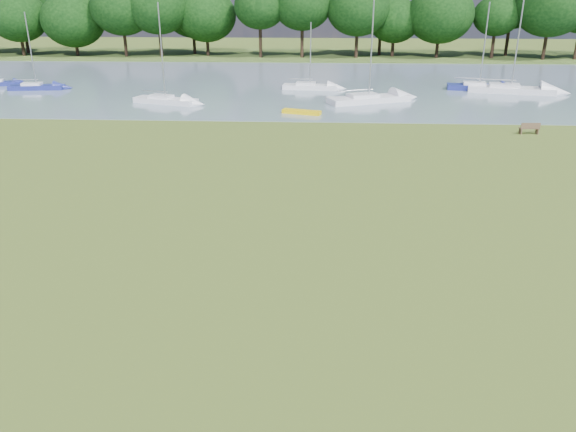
# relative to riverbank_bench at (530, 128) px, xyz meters

# --- Properties ---
(ground) EXTENTS (220.00, 220.00, 0.00)m
(ground) POSITION_rel_riverbank_bench_xyz_m (-15.83, -18.87, -0.44)
(ground) COLOR olive
(river) EXTENTS (220.00, 40.00, 0.10)m
(river) POSITION_rel_riverbank_bench_xyz_m (-15.83, 23.13, -0.44)
(river) COLOR slate
(river) RESTS_ON ground
(far_bank) EXTENTS (220.00, 20.00, 0.40)m
(far_bank) POSITION_rel_riverbank_bench_xyz_m (-15.83, 53.13, -0.44)
(far_bank) COLOR #4C6626
(far_bank) RESTS_ON ground
(riverbank_bench) EXTENTS (1.43, 0.50, 0.87)m
(riverbank_bench) POSITION_rel_riverbank_bench_xyz_m (0.00, 0.00, 0.00)
(riverbank_bench) COLOR brown
(riverbank_bench) RESTS_ON ground
(kayak) EXTENTS (3.39, 1.77, 0.33)m
(kayak) POSITION_rel_riverbank_bench_xyz_m (-16.79, 6.18, -0.22)
(kayak) COLOR yellow
(kayak) RESTS_ON river
(tree_line) EXTENTS (153.63, 9.70, 11.74)m
(tree_line) POSITION_rel_riverbank_bench_xyz_m (-9.77, 49.13, 6.52)
(tree_line) COLOR black
(tree_line) RESTS_ON far_bank
(sailboat_0) EXTENTS (5.85, 2.13, 6.76)m
(sailboat_0) POSITION_rel_riverbank_bench_xyz_m (-16.39, 19.17, 0.05)
(sailboat_0) COLOR silver
(sailboat_0) RESTS_ON river
(sailboat_1) EXTENTS (8.73, 4.23, 10.01)m
(sailboat_1) POSITION_rel_riverbank_bench_xyz_m (4.17, 18.20, 0.13)
(sailboat_1) COLOR silver
(sailboat_1) RESTS_ON river
(sailboat_3) EXTENTS (8.06, 5.14, 9.80)m
(sailboat_3) POSITION_rel_riverbank_bench_xyz_m (-10.77, 11.92, 0.11)
(sailboat_3) COLOR silver
(sailboat_3) RESTS_ON river
(sailboat_4) EXTENTS (6.29, 3.49, 8.79)m
(sailboat_4) POSITION_rel_riverbank_bench_xyz_m (-29.62, 10.46, 0.06)
(sailboat_4) COLOR silver
(sailboat_4) RESTS_ON river
(sailboat_6) EXTENTS (6.73, 2.83, 8.70)m
(sailboat_6) POSITION_rel_riverbank_bench_xyz_m (1.39, 19.66, 0.12)
(sailboat_6) COLOR navy
(sailboat_6) RESTS_ON river
(sailboat_7) EXTENTS (5.68, 2.34, 7.74)m
(sailboat_7) POSITION_rel_riverbank_bench_xyz_m (-45.22, 17.35, 0.06)
(sailboat_7) COLOR navy
(sailboat_7) RESTS_ON river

